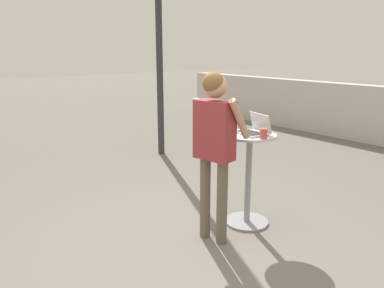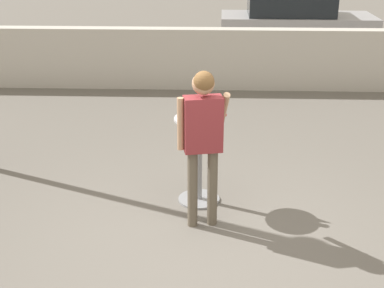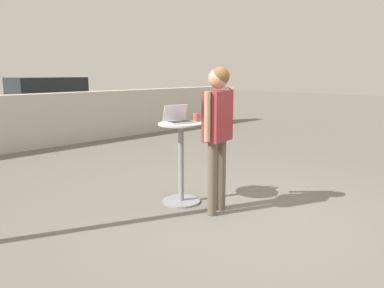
{
  "view_description": "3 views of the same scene",
  "coord_description": "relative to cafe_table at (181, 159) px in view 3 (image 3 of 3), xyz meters",
  "views": [
    {
      "loc": [
        2.63,
        -2.01,
        1.96
      ],
      "look_at": [
        -0.35,
        0.35,
        0.99
      ],
      "focal_mm": 35.0,
      "sensor_mm": 36.0,
      "label": 1
    },
    {
      "loc": [
        0.04,
        -4.77,
        3.06
      ],
      "look_at": [
        -0.17,
        0.56,
        0.89
      ],
      "focal_mm": 50.0,
      "sensor_mm": 36.0,
      "label": 2
    },
    {
      "loc": [
        -3.36,
        -2.44,
        1.69
      ],
      "look_at": [
        -0.35,
        0.53,
        0.87
      ],
      "focal_mm": 35.0,
      "sensor_mm": 36.0,
      "label": 3
    }
  ],
  "objects": [
    {
      "name": "ground_plane",
      "position": [
        0.1,
        -0.97,
        -0.59
      ],
      "size": [
        50.0,
        50.0,
        0.0
      ],
      "primitive_type": "plane",
      "color": "slate"
    },
    {
      "name": "pavement_kerb",
      "position": [
        0.1,
        4.91,
        0.02
      ],
      "size": [
        13.66,
        0.35,
        1.21
      ],
      "color": "beige",
      "rests_on": "ground_plane"
    },
    {
      "name": "parked_car_near_street",
      "position": [
        2.26,
        8.43,
        0.19
      ],
      "size": [
        3.95,
        1.86,
        1.52
      ],
      "color": "#9E9EA3",
      "rests_on": "ground_plane"
    },
    {
      "name": "coffee_mug",
      "position": [
        0.23,
        -0.05,
        0.52
      ],
      "size": [
        0.12,
        0.08,
        0.11
      ],
      "color": "#C14C42",
      "rests_on": "cafe_table"
    },
    {
      "name": "cafe_table",
      "position": [
        0.0,
        0.0,
        0.0
      ],
      "size": [
        0.58,
        0.58,
        1.05
      ],
      "color": "gray",
      "rests_on": "ground_plane"
    },
    {
      "name": "laptop",
      "position": [
        0.01,
        0.05,
        0.52
      ],
      "size": [
        0.4,
        0.34,
        0.22
      ],
      "color": "silver",
      "rests_on": "cafe_table"
    },
    {
      "name": "standing_person",
      "position": [
        0.05,
        -0.57,
        0.54
      ],
      "size": [
        0.54,
        0.43,
        1.75
      ],
      "color": "brown",
      "rests_on": "ground_plane"
    }
  ]
}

